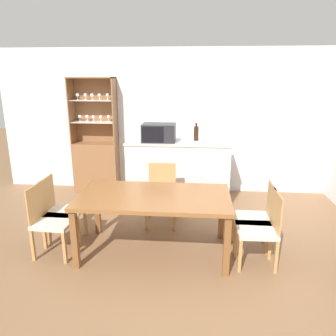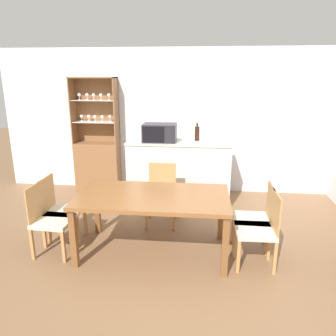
% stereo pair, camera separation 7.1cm
% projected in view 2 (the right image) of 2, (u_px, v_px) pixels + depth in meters
% --- Properties ---
extents(ground_plane, '(18.00, 18.00, 0.00)m').
position_uv_depth(ground_plane, '(173.00, 267.00, 3.73)').
color(ground_plane, brown).
extents(wall_back, '(6.80, 0.06, 2.55)m').
position_uv_depth(wall_back, '(187.00, 122.00, 5.88)').
color(wall_back, silver).
rests_on(wall_back, ground_plane).
extents(kitchen_counter, '(1.69, 0.56, 1.06)m').
position_uv_depth(kitchen_counter, '(179.00, 173.00, 5.43)').
color(kitchen_counter, silver).
rests_on(kitchen_counter, ground_plane).
extents(display_cabinet, '(0.80, 0.33, 2.05)m').
position_uv_depth(display_cabinet, '(98.00, 158.00, 6.05)').
color(display_cabinet, brown).
rests_on(display_cabinet, ground_plane).
extents(dining_table, '(1.79, 0.96, 0.74)m').
position_uv_depth(dining_table, '(153.00, 201.00, 3.87)').
color(dining_table, brown).
rests_on(dining_table, ground_plane).
extents(dining_chair_side_left_far, '(0.43, 0.43, 0.87)m').
position_uv_depth(dining_chair_side_left_far, '(60.00, 210.00, 4.20)').
color(dining_chair_side_left_far, beige).
rests_on(dining_chair_side_left_far, ground_plane).
extents(dining_chair_head_far, '(0.45, 0.45, 0.87)m').
position_uv_depth(dining_chair_head_far, '(161.00, 195.00, 4.72)').
color(dining_chair_head_far, beige).
rests_on(dining_chair_head_far, ground_plane).
extents(dining_chair_side_right_near, '(0.44, 0.44, 0.87)m').
position_uv_depth(dining_chair_side_right_near, '(259.00, 229.00, 3.68)').
color(dining_chair_side_right_near, beige).
rests_on(dining_chair_side_right_near, ground_plane).
extents(dining_chair_side_right_far, '(0.44, 0.44, 0.87)m').
position_uv_depth(dining_chair_side_right_far, '(255.00, 218.00, 3.95)').
color(dining_chair_side_right_far, beige).
rests_on(dining_chair_side_right_far, ground_plane).
extents(dining_chair_side_left_near, '(0.45, 0.45, 0.87)m').
position_uv_depth(dining_chair_side_left_near, '(50.00, 219.00, 3.93)').
color(dining_chair_side_left_near, beige).
rests_on(dining_chair_side_left_near, ground_plane).
extents(microwave, '(0.53, 0.36, 0.29)m').
position_uv_depth(microwave, '(160.00, 133.00, 5.24)').
color(microwave, '#232328').
rests_on(microwave, kitchen_counter).
extents(wine_bottle, '(0.08, 0.08, 0.29)m').
position_uv_depth(wine_bottle, '(197.00, 133.00, 5.32)').
color(wine_bottle, black).
rests_on(wine_bottle, kitchen_counter).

